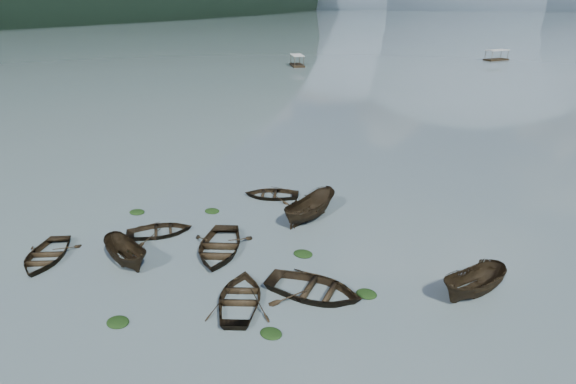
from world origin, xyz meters
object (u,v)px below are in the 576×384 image
at_px(rowboat_0, 46,259).
at_px(pontoon_centre, 496,60).
at_px(pontoon_left, 297,66).
at_px(rowboat_3, 241,302).

xyz_separation_m(rowboat_0, pontoon_centre, (18.36, 109.35, 0.00)).
distance_m(rowboat_0, pontoon_centre, 110.88).
relative_size(pontoon_left, pontoon_centre, 0.99).
bearing_deg(pontoon_centre, rowboat_3, -54.08).
relative_size(rowboat_0, rowboat_3, 0.98).
height_order(rowboat_0, pontoon_centre, pontoon_centre).
xyz_separation_m(pontoon_left, pontoon_centre, (39.06, 30.23, 0.00)).
bearing_deg(pontoon_left, pontoon_centre, 3.14).
relative_size(rowboat_3, pontoon_centre, 0.72).
relative_size(rowboat_0, pontoon_centre, 0.70).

